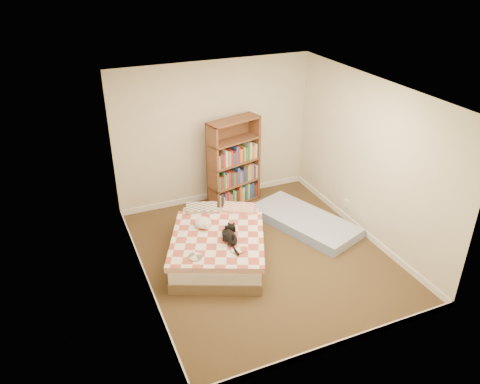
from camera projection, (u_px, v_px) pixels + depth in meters
name	position (u px, v px, depth m)	size (l,w,h in m)	color
room	(264.00, 184.00, 6.47)	(3.51, 4.01, 2.51)	#48321F
bed	(218.00, 243.00, 6.92)	(1.86, 2.14, 0.48)	brown
bookshelf	(233.00, 173.00, 8.23)	(1.03, 0.56, 1.57)	brown
floor_mattress	(304.00, 221.00, 7.73)	(0.81, 1.81, 0.16)	#7D96D1
black_cat	(229.00, 235.00, 6.60)	(0.35, 0.69, 0.15)	black
white_dog	(204.00, 223.00, 6.90)	(0.37, 0.37, 0.13)	silver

